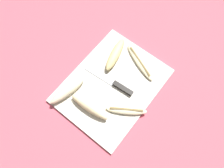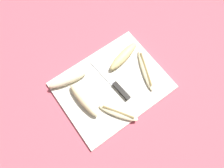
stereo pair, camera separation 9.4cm
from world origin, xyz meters
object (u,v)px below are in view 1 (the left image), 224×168
object	(u,v)px
banana_bright_far	(67,91)
banana_pale_long	(126,110)
banana_soft_right	(90,107)
banana_cream_curved	(140,62)
banana_golden_short	(115,54)
knife	(118,85)

from	to	relation	value
banana_bright_far	banana_pale_long	size ratio (longest dim) A/B	1.06
banana_pale_long	banana_soft_right	bearing A→B (deg)	124.63
banana_cream_curved	banana_pale_long	world-z (taller)	banana_pale_long
banana_soft_right	banana_golden_short	bearing A→B (deg)	14.73
banana_bright_far	banana_soft_right	distance (m)	0.12
banana_golden_short	banana_pale_long	world-z (taller)	banana_golden_short
banana_soft_right	banana_cream_curved	xyz separation A→B (m)	(0.30, -0.04, -0.01)
knife	banana_soft_right	distance (m)	0.15
banana_cream_curved	banana_pale_long	xyz separation A→B (m)	(-0.21, -0.08, 0.00)
banana_golden_short	banana_cream_curved	distance (m)	0.12
banana_soft_right	banana_bright_far	bearing A→B (deg)	92.41
knife	banana_soft_right	world-z (taller)	banana_soft_right
banana_cream_curved	banana_soft_right	bearing A→B (deg)	172.43
banana_golden_short	banana_soft_right	bearing A→B (deg)	-165.27
knife	banana_pale_long	bearing A→B (deg)	-128.56
banana_golden_short	banana_soft_right	distance (m)	0.27
knife	banana_golden_short	xyz separation A→B (m)	(0.11, 0.10, 0.01)
banana_soft_right	banana_pale_long	world-z (taller)	banana_soft_right
banana_bright_far	banana_pale_long	xyz separation A→B (m)	(0.09, -0.24, -0.01)
banana_bright_far	banana_cream_curved	xyz separation A→B (m)	(0.31, -0.16, -0.01)
banana_golden_short	banana_bright_far	size ratio (longest dim) A/B	1.04
knife	banana_soft_right	xyz separation A→B (m)	(-0.15, 0.03, 0.01)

